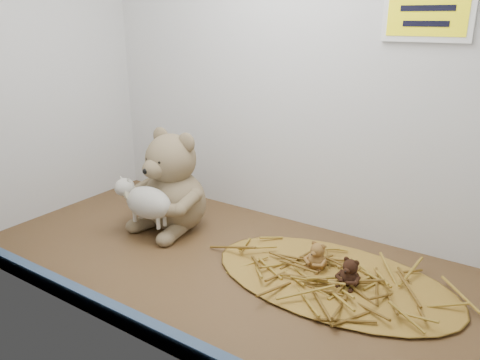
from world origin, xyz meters
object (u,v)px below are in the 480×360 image
Objects in this scene: toy_lamb at (148,203)px; mini_teddy_tan at (318,255)px; mini_teddy_brown at (350,271)px; main_teddy at (174,180)px.

toy_lamb is 42.92cm from mini_teddy_tan.
toy_lamb reaches higher than mini_teddy_brown.
mini_teddy_brown is (8.52, -2.66, -0.05)cm from mini_teddy_tan.
mini_teddy_tan is at bearing 5.21° from main_teddy.
toy_lamb is at bearing -165.35° from mini_teddy_brown.
main_teddy is 10.00cm from toy_lamb.
toy_lamb is 2.68× the size of mini_teddy_tan.
main_teddy reaches higher than toy_lamb.
toy_lamb is at bearing -157.57° from mini_teddy_tan.
mini_teddy_tan and mini_teddy_brown have the same top height.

